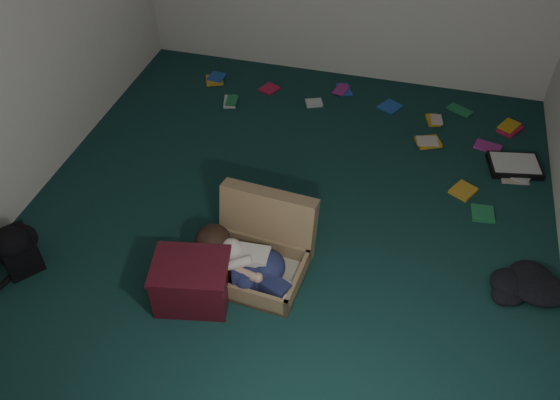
% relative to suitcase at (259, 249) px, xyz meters
% --- Properties ---
extents(floor, '(4.50, 4.50, 0.00)m').
position_rel_suitcase_xyz_m(floor, '(0.07, 0.46, -0.15)').
color(floor, '#123633').
rests_on(floor, ground).
extents(wall_front, '(4.50, 0.00, 4.50)m').
position_rel_suitcase_xyz_m(wall_front, '(0.07, -1.79, 1.15)').
color(wall_front, silver).
rests_on(wall_front, ground).
extents(wall_left, '(0.00, 4.50, 4.50)m').
position_rel_suitcase_xyz_m(wall_left, '(-1.93, 0.46, 1.15)').
color(wall_left, silver).
rests_on(wall_left, ground).
extents(suitcase, '(0.74, 0.73, 0.51)m').
position_rel_suitcase_xyz_m(suitcase, '(0.00, 0.00, 0.00)').
color(suitcase, '#997A54').
rests_on(suitcase, floor).
extents(person, '(0.74, 0.40, 0.31)m').
position_rel_suitcase_xyz_m(person, '(-0.06, -0.17, 0.04)').
color(person, beige).
rests_on(person, suitcase).
extents(maroon_bin, '(0.55, 0.47, 0.34)m').
position_rel_suitcase_xyz_m(maroon_bin, '(-0.33, -0.41, 0.02)').
color(maroon_bin, '#480E1A').
rests_on(maroon_bin, floor).
extents(backpack, '(0.53, 0.52, 0.25)m').
position_rel_suitcase_xyz_m(backpack, '(-1.63, -0.43, -0.03)').
color(backpack, black).
rests_on(backpack, floor).
extents(clothing_pile, '(0.49, 0.45, 0.13)m').
position_rel_suitcase_xyz_m(clothing_pile, '(1.75, 0.21, -0.09)').
color(clothing_pile, black).
rests_on(clothing_pile, floor).
extents(paper_tray, '(0.47, 0.39, 0.06)m').
position_rel_suitcase_xyz_m(paper_tray, '(1.77, 1.58, -0.12)').
color(paper_tray, black).
rests_on(paper_tray, floor).
extents(book_scatter, '(3.09, 1.71, 0.02)m').
position_rel_suitcase_xyz_m(book_scatter, '(0.68, 1.91, -0.14)').
color(book_scatter, gold).
rests_on(book_scatter, floor).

